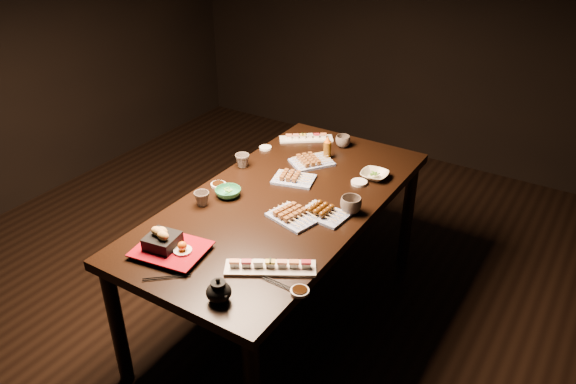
% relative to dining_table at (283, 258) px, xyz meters
% --- Properties ---
extents(ground, '(5.00, 5.00, 0.00)m').
position_rel_dining_table_xyz_m(ground, '(-0.34, -0.14, -0.38)').
color(ground, black).
rests_on(ground, ground).
extents(dining_table, '(1.06, 1.87, 0.75)m').
position_rel_dining_table_xyz_m(dining_table, '(0.00, 0.00, 0.00)').
color(dining_table, black).
rests_on(dining_table, ground).
extents(sushi_platter_near, '(0.38, 0.29, 0.05)m').
position_rel_dining_table_xyz_m(sushi_platter_near, '(0.27, -0.52, 0.40)').
color(sushi_platter_near, white).
rests_on(sushi_platter_near, dining_table).
extents(sushi_platter_far, '(0.32, 0.27, 0.04)m').
position_rel_dining_table_xyz_m(sushi_platter_far, '(-0.27, 0.70, 0.40)').
color(sushi_platter_far, white).
rests_on(sushi_platter_far, dining_table).
extents(yakitori_plate_center, '(0.25, 0.21, 0.06)m').
position_rel_dining_table_xyz_m(yakitori_plate_center, '(-0.06, 0.20, 0.40)').
color(yakitori_plate_center, '#828EB6').
rests_on(yakitori_plate_center, dining_table).
extents(yakitori_plate_right, '(0.26, 0.22, 0.06)m').
position_rel_dining_table_xyz_m(yakitori_plate_right, '(0.14, -0.13, 0.40)').
color(yakitori_plate_right, '#828EB6').
rests_on(yakitori_plate_right, dining_table).
extents(yakitori_plate_left, '(0.27, 0.28, 0.06)m').
position_rel_dining_table_xyz_m(yakitori_plate_left, '(-0.08, 0.43, 0.40)').
color(yakitori_plate_left, '#828EB6').
rests_on(yakitori_plate_left, dining_table).
extents(tsukune_plate, '(0.23, 0.18, 0.06)m').
position_rel_dining_table_xyz_m(tsukune_plate, '(0.25, -0.02, 0.40)').
color(tsukune_plate, '#828EB6').
rests_on(tsukune_plate, dining_table).
extents(edamame_bowl_green, '(0.17, 0.17, 0.04)m').
position_rel_dining_table_xyz_m(edamame_bowl_green, '(-0.26, -0.12, 0.40)').
color(edamame_bowl_green, '#2A8151').
rests_on(edamame_bowl_green, dining_table).
extents(edamame_bowl_cream, '(0.15, 0.15, 0.04)m').
position_rel_dining_table_xyz_m(edamame_bowl_cream, '(0.30, 0.46, 0.39)').
color(edamame_bowl_cream, beige).
rests_on(edamame_bowl_cream, dining_table).
extents(tempura_tray, '(0.34, 0.29, 0.11)m').
position_rel_dining_table_xyz_m(tempura_tray, '(-0.17, -0.65, 0.43)').
color(tempura_tray, black).
rests_on(tempura_tray, dining_table).
extents(teacup_near_left, '(0.10, 0.10, 0.07)m').
position_rel_dining_table_xyz_m(teacup_near_left, '(-0.32, -0.26, 0.41)').
color(teacup_near_left, brown).
rests_on(teacup_near_left, dining_table).
extents(teacup_mid_right, '(0.14, 0.14, 0.08)m').
position_rel_dining_table_xyz_m(teacup_mid_right, '(0.35, 0.07, 0.42)').
color(teacup_mid_right, brown).
rests_on(teacup_mid_right, dining_table).
extents(teacup_far_left, '(0.10, 0.10, 0.08)m').
position_rel_dining_table_xyz_m(teacup_far_left, '(-0.39, 0.19, 0.41)').
color(teacup_far_left, brown).
rests_on(teacup_far_left, dining_table).
extents(teacup_far_right, '(0.11, 0.11, 0.07)m').
position_rel_dining_table_xyz_m(teacup_far_right, '(-0.03, 0.73, 0.41)').
color(teacup_far_right, brown).
rests_on(teacup_far_right, dining_table).
extents(teapot, '(0.15, 0.15, 0.10)m').
position_rel_dining_table_xyz_m(teapot, '(0.20, -0.78, 0.43)').
color(teapot, black).
rests_on(teapot, dining_table).
extents(condiment_bottle, '(0.06, 0.06, 0.14)m').
position_rel_dining_table_xyz_m(condiment_bottle, '(-0.04, 0.54, 0.45)').
color(condiment_bottle, '#653C0D').
rests_on(condiment_bottle, dining_table).
extents(sauce_dish_west, '(0.09, 0.09, 0.01)m').
position_rel_dining_table_xyz_m(sauce_dish_west, '(-0.37, -0.06, 0.38)').
color(sauce_dish_west, white).
rests_on(sauce_dish_west, dining_table).
extents(sauce_dish_east, '(0.11, 0.11, 0.02)m').
position_rel_dining_table_xyz_m(sauce_dish_east, '(0.26, 0.36, 0.38)').
color(sauce_dish_east, white).
rests_on(sauce_dish_east, dining_table).
extents(sauce_dish_se, '(0.10, 0.10, 0.01)m').
position_rel_dining_table_xyz_m(sauce_dish_se, '(0.45, -0.58, 0.38)').
color(sauce_dish_se, white).
rests_on(sauce_dish_se, dining_table).
extents(sauce_dish_nw, '(0.10, 0.10, 0.01)m').
position_rel_dining_table_xyz_m(sauce_dish_nw, '(-0.41, 0.45, 0.38)').
color(sauce_dish_nw, white).
rests_on(sauce_dish_nw, dining_table).
extents(chopsticks_near, '(0.16, 0.15, 0.01)m').
position_rel_dining_table_xyz_m(chopsticks_near, '(-0.06, -0.79, 0.38)').
color(chopsticks_near, black).
rests_on(chopsticks_near, dining_table).
extents(chopsticks_se, '(0.22, 0.03, 0.01)m').
position_rel_dining_table_xyz_m(chopsticks_se, '(0.38, -0.58, 0.38)').
color(chopsticks_se, black).
rests_on(chopsticks_se, dining_table).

